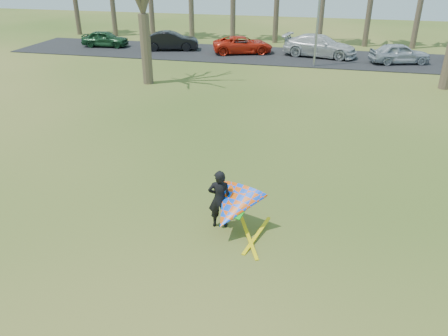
% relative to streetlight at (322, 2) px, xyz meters
% --- Properties ---
extents(ground, '(100.00, 100.00, 0.00)m').
position_rel_streetlight_xyz_m(ground, '(-2.16, -22.00, -4.46)').
color(ground, '#225011').
rests_on(ground, ground).
extents(parking_strip, '(46.00, 7.00, 0.06)m').
position_rel_streetlight_xyz_m(parking_strip, '(-2.16, 3.00, -4.43)').
color(parking_strip, black).
rests_on(parking_strip, ground).
extents(streetlight, '(2.28, 0.18, 8.00)m').
position_rel_streetlight_xyz_m(streetlight, '(0.00, 0.00, 0.00)').
color(streetlight, gray).
rests_on(streetlight, ground).
extents(car_0, '(4.13, 1.96, 1.36)m').
position_rel_streetlight_xyz_m(car_0, '(-18.33, 3.28, -3.72)').
color(car_0, '#1A4223').
rests_on(car_0, parking_strip).
extents(car_1, '(4.82, 2.68, 1.51)m').
position_rel_streetlight_xyz_m(car_1, '(-12.23, 3.23, -3.65)').
color(car_1, black).
rests_on(car_1, parking_strip).
extents(car_2, '(5.31, 3.68, 1.35)m').
position_rel_streetlight_xyz_m(car_2, '(-6.09, 3.30, -3.73)').
color(car_2, red).
rests_on(car_2, parking_strip).
extents(car_3, '(6.07, 3.41, 1.66)m').
position_rel_streetlight_xyz_m(car_3, '(0.07, 3.44, -3.57)').
color(car_3, silver).
rests_on(car_3, parking_strip).
extents(car_4, '(4.61, 2.89, 1.46)m').
position_rel_streetlight_xyz_m(car_4, '(5.92, 2.32, -3.67)').
color(car_4, '#A9AFB7').
rests_on(car_4, parking_strip).
extents(kite_flyer, '(2.13, 2.39, 2.02)m').
position_rel_streetlight_xyz_m(kite_flyer, '(-1.50, -21.91, -3.61)').
color(kite_flyer, black).
rests_on(kite_flyer, ground).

